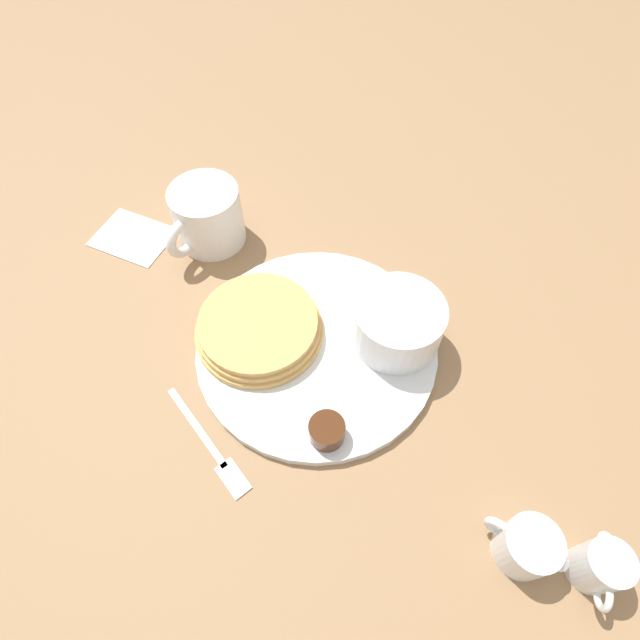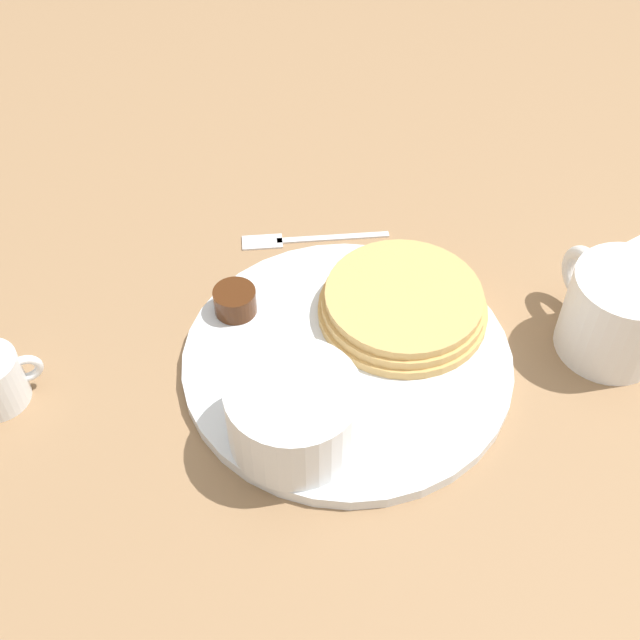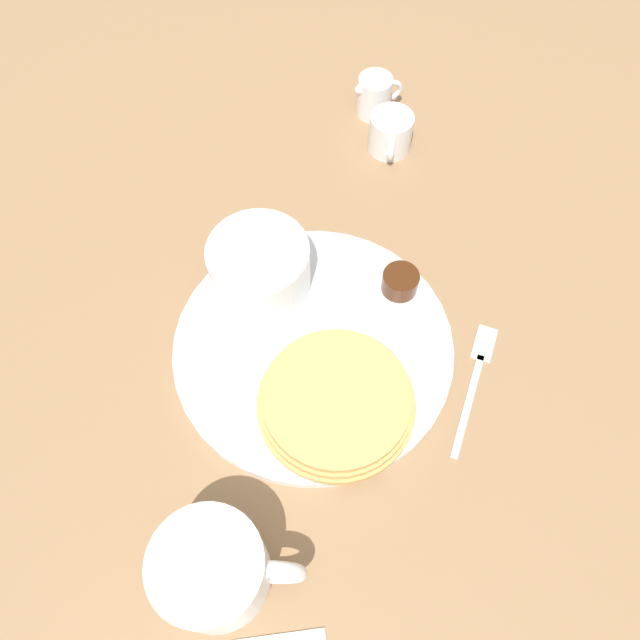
% 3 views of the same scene
% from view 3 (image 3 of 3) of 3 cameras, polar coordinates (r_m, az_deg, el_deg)
% --- Properties ---
extents(ground_plane, '(4.00, 4.00, 0.00)m').
position_cam_3_polar(ground_plane, '(0.64, -0.61, -2.72)').
color(ground_plane, '#93704C').
extents(plate, '(0.28, 0.28, 0.01)m').
position_cam_3_polar(plate, '(0.63, -0.61, -2.48)').
color(plate, white).
rests_on(plate, ground_plane).
extents(pancake_stack, '(0.15, 0.15, 0.03)m').
position_cam_3_polar(pancake_stack, '(0.59, 1.50, -7.44)').
color(pancake_stack, tan).
rests_on(pancake_stack, plate).
extents(bowl, '(0.10, 0.10, 0.06)m').
position_cam_3_polar(bowl, '(0.64, -5.55, 5.00)').
color(bowl, white).
rests_on(bowl, plate).
extents(syrup_cup, '(0.04, 0.04, 0.02)m').
position_cam_3_polar(syrup_cup, '(0.65, 7.34, 3.48)').
color(syrup_cup, '#47230F').
rests_on(syrup_cup, plate).
extents(butter_ramekin, '(0.05, 0.05, 0.04)m').
position_cam_3_polar(butter_ramekin, '(0.66, -4.88, 5.80)').
color(butter_ramekin, white).
rests_on(butter_ramekin, plate).
extents(coffee_mug, '(0.09, 0.12, 0.08)m').
position_cam_3_polar(coffee_mug, '(0.54, -9.52, -21.64)').
color(coffee_mug, white).
rests_on(coffee_mug, ground_plane).
extents(creamer_pitcher_near, '(0.07, 0.05, 0.05)m').
position_cam_3_polar(creamer_pitcher_near, '(0.79, 6.47, 16.67)').
color(creamer_pitcher_near, white).
rests_on(creamer_pitcher_near, ground_plane).
extents(creamer_pitcher_far, '(0.04, 0.06, 0.05)m').
position_cam_3_polar(creamer_pitcher_far, '(0.83, 5.03, 19.76)').
color(creamer_pitcher_far, white).
rests_on(creamer_pitcher_far, ground_plane).
extents(fork, '(0.14, 0.08, 0.00)m').
position_cam_3_polar(fork, '(0.64, 14.12, -4.71)').
color(fork, silver).
rests_on(fork, ground_plane).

